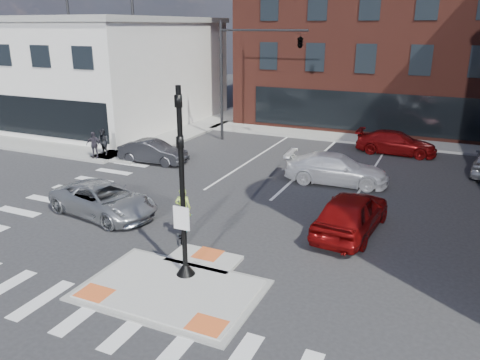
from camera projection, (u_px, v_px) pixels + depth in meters
The scene contains 18 objects.
ground at pixel (179, 283), 14.68m from camera, with size 120.00×120.00×0.00m, color #28282B.
refuge_island at pixel (175, 286), 14.44m from camera, with size 5.40×4.65×0.13m.
sidewalk_nw at pixel (93, 134), 34.46m from camera, with size 23.50×20.50×0.15m.
sidewalk_n at pixel (383, 141), 32.48m from camera, with size 26.00×3.00×0.15m, color gray.
building_nw at pixel (78, 69), 39.26m from camera, with size 20.40×16.40×14.40m.
building_n at pixel (410, 24), 38.68m from camera, with size 24.40×18.40×15.50m.
building_far_left at pixel (365, 48), 59.60m from camera, with size 10.00×12.00×10.00m, color slate.
building_far_right at pixel (479, 40), 55.90m from camera, with size 12.00×12.00×12.00m, color brown.
signal_pole at pixel (183, 209), 14.28m from camera, with size 0.60×0.60×5.98m.
mast_arm_signal at pixel (278, 50), 29.64m from camera, with size 6.10×2.24×8.00m.
silver_suv at pixel (104, 200), 19.75m from camera, with size 2.29×4.97×1.38m, color #A9ACB0.
red_sedan at pixel (351, 213), 18.00m from camera, with size 1.98×4.92×1.68m, color maroon.
white_pickup at pixel (336, 169), 23.77m from camera, with size 2.11×5.18×1.50m, color white.
bg_car_dark at pixel (153, 152), 27.32m from camera, with size 1.42×4.06×1.34m, color #242529.
bg_car_red at pixel (396, 143), 29.23m from camera, with size 1.98×4.87×1.41m, color maroon.
cyclist at pixel (184, 222), 17.47m from camera, with size 1.16×1.69×2.06m.
pedestrian_a at pixel (103, 142), 28.43m from camera, with size 0.77×0.60×1.59m, color black.
pedestrian_b at pixel (94, 145), 27.75m from camera, with size 0.93×0.39×1.59m, color #2F2B34.
Camera 1 is at (7.09, -10.96, 7.70)m, focal length 35.00 mm.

